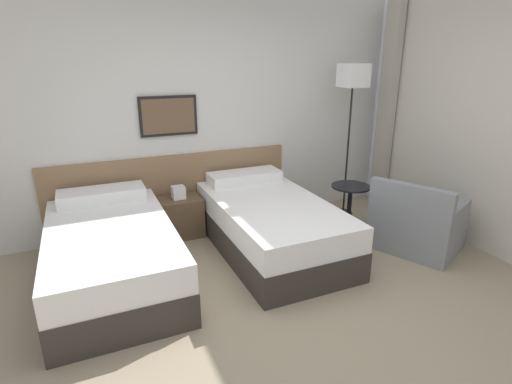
# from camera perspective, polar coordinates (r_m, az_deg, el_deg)

# --- Properties ---
(ground_plane) EXTENTS (16.00, 16.00, 0.00)m
(ground_plane) POSITION_cam_1_polar(r_m,az_deg,el_deg) (3.37, 6.78, -17.26)
(ground_plane) COLOR gray
(wall_headboard) EXTENTS (10.00, 0.10, 2.70)m
(wall_headboard) POSITION_cam_1_polar(r_m,az_deg,el_deg) (4.78, -6.65, 10.55)
(wall_headboard) COLOR silver
(wall_headboard) RESTS_ON ground_plane
(bed_near_door) EXTENTS (1.07, 1.94, 0.68)m
(bed_near_door) POSITION_cam_1_polar(r_m,az_deg,el_deg) (3.89, -19.88, -8.19)
(bed_near_door) COLOR #332D28
(bed_near_door) RESTS_ON ground_plane
(bed_near_window) EXTENTS (1.07, 1.94, 0.68)m
(bed_near_window) POSITION_cam_1_polar(r_m,az_deg,el_deg) (4.25, 2.08, -4.65)
(bed_near_window) COLOR #332D28
(bed_near_window) RESTS_ON ground_plane
(nightstand) EXTENTS (0.49, 0.37, 0.60)m
(nightstand) POSITION_cam_1_polar(r_m,az_deg,el_deg) (4.67, -10.81, -3.40)
(nightstand) COLOR brown
(nightstand) RESTS_ON ground_plane
(floor_lamp) EXTENTS (0.29, 0.29, 1.90)m
(floor_lamp) POSITION_cam_1_polar(r_m,az_deg,el_deg) (5.07, 13.64, 14.68)
(floor_lamp) COLOR black
(floor_lamp) RESTS_ON ground_plane
(side_table) EXTENTS (0.44, 0.44, 0.58)m
(side_table) POSITION_cam_1_polar(r_m,az_deg,el_deg) (4.71, 13.25, -1.15)
(side_table) COLOR black
(side_table) RESTS_ON ground_plane
(armchair) EXTENTS (0.99, 1.05, 0.78)m
(armchair) POSITION_cam_1_polar(r_m,az_deg,el_deg) (4.60, 21.89, -4.51)
(armchair) COLOR gray
(armchair) RESTS_ON ground_plane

